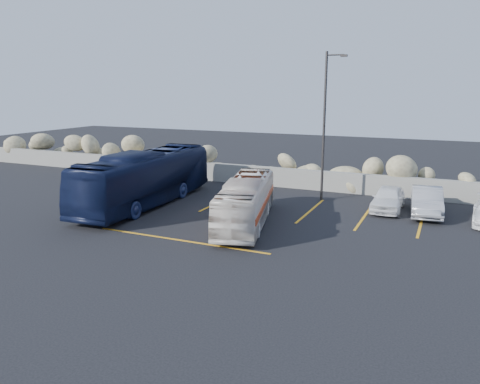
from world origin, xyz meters
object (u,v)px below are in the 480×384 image
at_px(vintage_bus, 246,201).
at_px(tour_coach, 146,178).
at_px(car_b, 427,201).
at_px(lamppost, 325,123).
at_px(car_a, 388,198).

height_order(vintage_bus, tour_coach, tour_coach).
bearing_deg(tour_coach, car_b, 13.35).
bearing_deg(vintage_bus, car_b, 19.68).
height_order(lamppost, tour_coach, lamppost).
relative_size(car_a, car_b, 0.90).
height_order(tour_coach, car_a, tour_coach).
relative_size(lamppost, vintage_bus, 1.06).
distance_m(vintage_bus, tour_coach, 6.45).
xyz_separation_m(lamppost, car_a, (3.60, -0.77, -3.68)).
distance_m(tour_coach, car_b, 14.41).
xyz_separation_m(car_a, car_b, (1.84, -0.02, 0.05)).
relative_size(lamppost, car_a, 2.20).
bearing_deg(car_b, car_a, 174.01).
bearing_deg(tour_coach, lamppost, 27.00).
bearing_deg(car_a, lamppost, 167.84).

